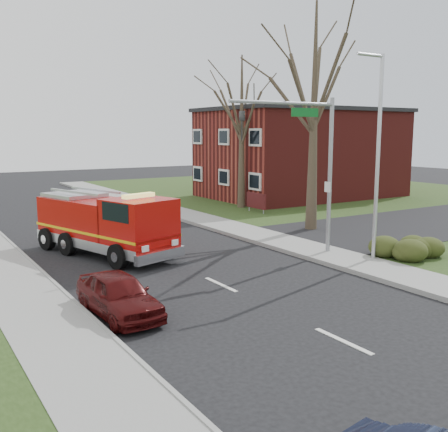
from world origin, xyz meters
TOP-DOWN VIEW (x-y plane):
  - ground at (0.00, 0.00)m, footprint 120.00×120.00m
  - sidewalk_right at (6.20, 0.00)m, footprint 2.40×80.00m
  - sidewalk_left at (-6.20, 0.00)m, footprint 2.40×80.00m
  - brick_building at (19.00, 18.00)m, footprint 15.40×10.40m
  - health_center_sign at (10.50, 12.50)m, footprint 0.12×2.00m
  - hedge_corner at (9.00, -1.00)m, footprint 2.80×2.00m
  - bare_tree_near at (9.50, 6.00)m, footprint 6.00×6.00m
  - bare_tree_far at (11.00, 15.00)m, footprint 5.25×5.25m
  - traffic_signal_mast at (5.21, 1.50)m, footprint 5.29×0.18m
  - streetlight_pole at (7.14, -0.50)m, footprint 1.48×0.16m
  - fire_engine at (-1.81, 6.61)m, footprint 4.43×7.58m
  - parked_car_maroon at (-4.20, -1.08)m, footprint 1.70×3.84m

SIDE VIEW (x-z plane):
  - ground at x=0.00m, z-range 0.00..0.00m
  - sidewalk_right at x=6.20m, z-range 0.00..0.15m
  - sidewalk_left at x=-6.20m, z-range 0.00..0.15m
  - hedge_corner at x=9.00m, z-range 0.13..1.03m
  - parked_car_maroon at x=-4.20m, z-range 0.00..1.28m
  - health_center_sign at x=10.50m, z-range 0.18..1.58m
  - fire_engine at x=-1.81m, z-range -0.14..2.76m
  - brick_building at x=19.00m, z-range 0.03..7.28m
  - streetlight_pole at x=7.14m, z-range 0.35..8.75m
  - traffic_signal_mast at x=5.21m, z-range 1.31..8.11m
  - bare_tree_far at x=11.00m, z-range 1.24..11.74m
  - bare_tree_near at x=9.50m, z-range 1.41..13.41m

